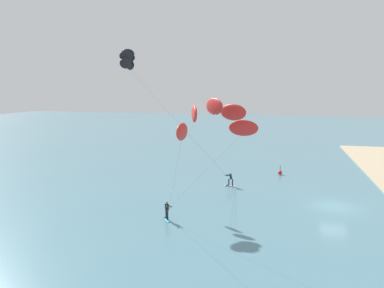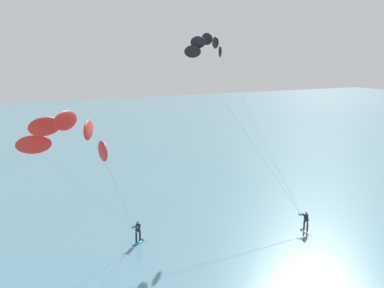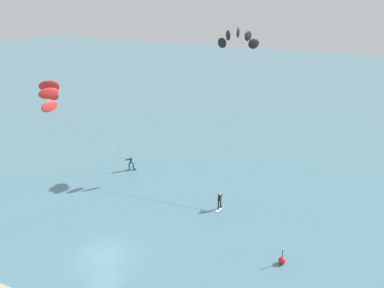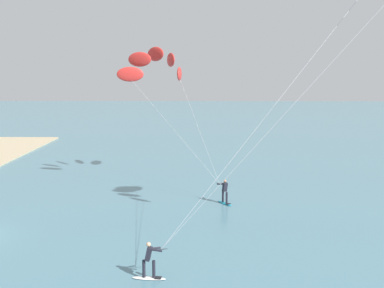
% 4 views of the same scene
% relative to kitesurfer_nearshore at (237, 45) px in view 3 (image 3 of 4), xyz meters
% --- Properties ---
extents(ground_plane, '(240.00, 240.00, 0.00)m').
position_rel_kitesurfer_nearshore_xyz_m(ground_plane, '(-2.40, -21.51, -13.83)').
color(ground_plane, slate).
extents(kitesurfer_nearshore, '(5.56, 13.16, 15.63)m').
position_rel_kitesurfer_nearshore_xyz_m(kitesurfer_nearshore, '(0.00, 0.00, 0.00)').
color(kitesurfer_nearshore, white).
rests_on(kitesurfer_nearshore, ground).
extents(kitesurfer_mid_water, '(9.23, 8.52, 10.80)m').
position_rel_kitesurfer_nearshore_xyz_m(kitesurfer_mid_water, '(-15.49, -11.78, -4.68)').
color(kitesurfer_mid_water, '#23ADD1').
rests_on(kitesurfer_mid_water, ground).
extents(marker_buoy, '(0.56, 0.56, 1.38)m').
position_rel_kitesurfer_nearshore_xyz_m(marker_buoy, '(10.23, -16.26, -13.53)').
color(marker_buoy, red).
rests_on(marker_buoy, ground).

